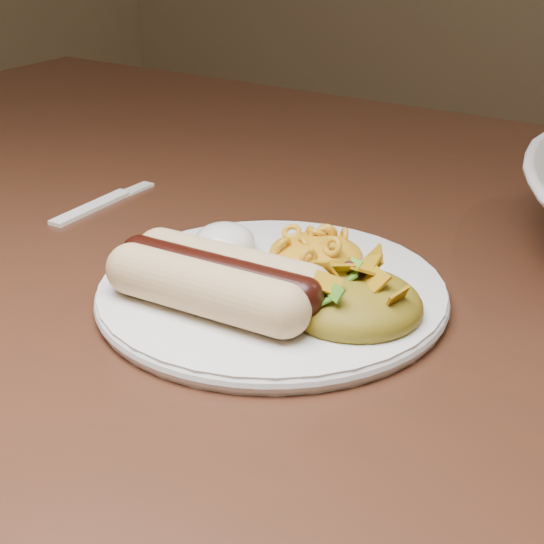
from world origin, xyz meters
The scene contains 7 objects.
table centered at (0.00, 0.00, 0.66)m, with size 1.60×0.90×0.75m.
plate centered at (0.01, -0.14, 0.76)m, with size 0.25×0.25×0.01m, color white.
hotdog centered at (0.00, -0.19, 0.78)m, with size 0.14×0.07×0.04m.
mac_and_cheese centered at (0.02, -0.09, 0.78)m, with size 0.07×0.07×0.03m, color #F5A617.
sour_cream centered at (-0.05, -0.11, 0.78)m, with size 0.05×0.05×0.03m, color silver.
taco_salad centered at (0.08, -0.15, 0.78)m, with size 0.10×0.09×0.04m.
fork centered at (-0.23, -0.08, 0.75)m, with size 0.02×0.15×0.00m, color white.
Camera 1 is at (0.31, -0.60, 1.03)m, focal length 55.00 mm.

